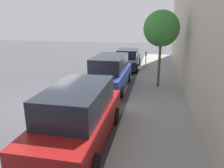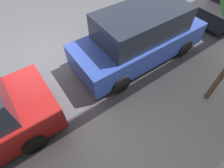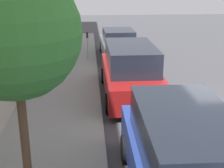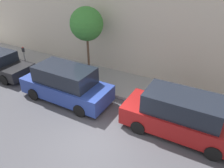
% 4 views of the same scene
% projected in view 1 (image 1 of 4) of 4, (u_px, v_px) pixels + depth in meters
% --- Properties ---
extents(ground_plane, '(60.00, 60.00, 0.00)m').
position_uv_depth(ground_plane, '(52.00, 105.00, 10.32)').
color(ground_plane, '#424247').
extents(sidewalk, '(2.81, 32.00, 0.15)m').
position_uv_depth(sidewalk, '(158.00, 112.00, 9.37)').
color(sidewalk, gray).
rests_on(sidewalk, ground_plane).
extents(parked_minivan_second, '(2.02, 4.90, 1.90)m').
position_uv_depth(parked_minivan_second, '(78.00, 116.00, 6.96)').
color(parked_minivan_second, maroon).
rests_on(parked_minivan_second, ground_plane).
extents(parked_minivan_third, '(2.02, 4.92, 1.90)m').
position_uv_depth(parked_minivan_third, '(110.00, 73.00, 12.60)').
color(parked_minivan_third, navy).
rests_on(parked_minivan_third, ground_plane).
extents(parked_sedan_fourth, '(1.92, 4.51, 1.54)m').
position_uv_depth(parked_sedan_fourth, '(127.00, 59.00, 17.98)').
color(parked_sedan_fourth, black).
rests_on(parked_sedan_fourth, ground_plane).
extents(parking_meter_far, '(0.11, 0.15, 1.34)m').
position_uv_depth(parking_meter_far, '(146.00, 58.00, 17.04)').
color(parking_meter_far, '#ADADB2').
rests_on(parking_meter_far, sidewalk).
extents(street_tree, '(1.95, 1.95, 4.24)m').
position_uv_depth(street_tree, '(161.00, 29.00, 11.76)').
color(street_tree, brown).
rests_on(street_tree, sidewalk).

